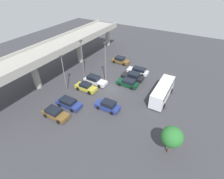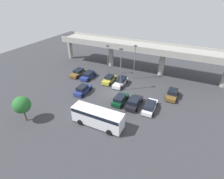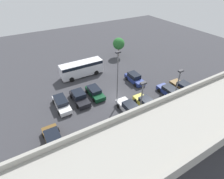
{
  "view_description": "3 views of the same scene",
  "coord_description": "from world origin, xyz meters",
  "px_view_note": "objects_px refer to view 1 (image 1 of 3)",
  "views": [
    {
      "loc": [
        -24.82,
        -14.08,
        19.99
      ],
      "look_at": [
        -1.38,
        -0.68,
        0.98
      ],
      "focal_mm": 28.0,
      "sensor_mm": 36.0,
      "label": 1
    },
    {
      "loc": [
        13.1,
        -27.21,
        18.87
      ],
      "look_at": [
        0.33,
        -0.81,
        1.54
      ],
      "focal_mm": 28.0,
      "sensor_mm": 36.0,
      "label": 2
    },
    {
      "loc": [
        11.91,
        19.57,
        17.75
      ],
      "look_at": [
        0.49,
        -0.1,
        1.66
      ],
      "focal_mm": 28.0,
      "sensor_mm": 36.0,
      "label": 3
    }
  ],
  "objects_px": {
    "parked_car_0": "(55,113)",
    "tree_front_left": "(172,137)",
    "parked_car_2": "(108,106)",
    "shuttle_bus": "(163,91)",
    "parked_car_1": "(69,103)",
    "parked_car_6": "(133,76)",
    "parked_car_3": "(86,87)",
    "lamp_post_by_overpass": "(105,62)",
    "parked_car_7": "(138,71)",
    "parked_car_5": "(128,83)",
    "parked_car_4": "(95,80)",
    "parked_car_8": "(120,60)",
    "lamp_post_mid_lot": "(64,71)",
    "lamp_post_near_aisle": "(82,56)"
  },
  "relations": [
    {
      "from": "parked_car_0",
      "to": "tree_front_left",
      "type": "relative_size",
      "value": 1.02
    },
    {
      "from": "parked_car_1",
      "to": "parked_car_0",
      "type": "bearing_deg",
      "value": -92.68
    },
    {
      "from": "shuttle_bus",
      "to": "tree_front_left",
      "type": "relative_size",
      "value": 1.85
    },
    {
      "from": "parked_car_2",
      "to": "shuttle_bus",
      "type": "bearing_deg",
      "value": -133.13
    },
    {
      "from": "parked_car_1",
      "to": "lamp_post_mid_lot",
      "type": "height_order",
      "value": "lamp_post_mid_lot"
    },
    {
      "from": "parked_car_2",
      "to": "parked_car_4",
      "type": "height_order",
      "value": "parked_car_4"
    },
    {
      "from": "parked_car_6",
      "to": "shuttle_bus",
      "type": "height_order",
      "value": "shuttle_bus"
    },
    {
      "from": "parked_car_0",
      "to": "parked_car_7",
      "type": "height_order",
      "value": "parked_car_7"
    },
    {
      "from": "parked_car_6",
      "to": "shuttle_bus",
      "type": "distance_m",
      "value": 8.14
    },
    {
      "from": "parked_car_2",
      "to": "lamp_post_mid_lot",
      "type": "height_order",
      "value": "lamp_post_mid_lot"
    },
    {
      "from": "parked_car_1",
      "to": "parked_car_6",
      "type": "distance_m",
      "value": 14.93
    },
    {
      "from": "parked_car_2",
      "to": "lamp_post_by_overpass",
      "type": "xyz_separation_m",
      "value": [
        6.43,
        4.29,
        4.43
      ]
    },
    {
      "from": "parked_car_1",
      "to": "parked_car_6",
      "type": "height_order",
      "value": "parked_car_6"
    },
    {
      "from": "parked_car_5",
      "to": "parked_car_8",
      "type": "relative_size",
      "value": 0.99
    },
    {
      "from": "parked_car_3",
      "to": "parked_car_6",
      "type": "distance_m",
      "value": 10.41
    },
    {
      "from": "parked_car_0",
      "to": "parked_car_4",
      "type": "height_order",
      "value": "parked_car_4"
    },
    {
      "from": "lamp_post_by_overpass",
      "to": "tree_front_left",
      "type": "distance_m",
      "value": 18.53
    },
    {
      "from": "lamp_post_by_overpass",
      "to": "parked_car_0",
      "type": "bearing_deg",
      "value": 170.04
    },
    {
      "from": "parked_car_8",
      "to": "shuttle_bus",
      "type": "distance_m",
      "value": 16.22
    },
    {
      "from": "parked_car_3",
      "to": "tree_front_left",
      "type": "relative_size",
      "value": 0.99
    },
    {
      "from": "parked_car_7",
      "to": "parked_car_1",
      "type": "bearing_deg",
      "value": 70.04
    },
    {
      "from": "parked_car_5",
      "to": "lamp_post_by_overpass",
      "type": "distance_m",
      "value": 6.37
    },
    {
      "from": "parked_car_0",
      "to": "parked_car_3",
      "type": "height_order",
      "value": "parked_car_3"
    },
    {
      "from": "parked_car_0",
      "to": "shuttle_bus",
      "type": "height_order",
      "value": "shuttle_bus"
    },
    {
      "from": "parked_car_1",
      "to": "parked_car_4",
      "type": "height_order",
      "value": "parked_car_4"
    },
    {
      "from": "parked_car_3",
      "to": "shuttle_bus",
      "type": "distance_m",
      "value": 14.55
    },
    {
      "from": "parked_car_4",
      "to": "parked_car_6",
      "type": "xyz_separation_m",
      "value": [
        5.37,
        -6.21,
        -0.03
      ]
    },
    {
      "from": "parked_car_0",
      "to": "tree_front_left",
      "type": "height_order",
      "value": "tree_front_left"
    },
    {
      "from": "parked_car_0",
      "to": "parked_car_6",
      "type": "xyz_separation_m",
      "value": [
        16.72,
        -6.17,
        0.05
      ]
    },
    {
      "from": "parked_car_1",
      "to": "parked_car_2",
      "type": "relative_size",
      "value": 1.05
    },
    {
      "from": "shuttle_bus",
      "to": "parked_car_7",
      "type": "bearing_deg",
      "value": 49.24
    },
    {
      "from": "parked_car_2",
      "to": "shuttle_bus",
      "type": "distance_m",
      "value": 10.38
    },
    {
      "from": "parked_car_8",
      "to": "parked_car_6",
      "type": "bearing_deg",
      "value": -43.71
    },
    {
      "from": "parked_car_1",
      "to": "parked_car_7",
      "type": "bearing_deg",
      "value": 70.04
    },
    {
      "from": "parked_car_4",
      "to": "parked_car_8",
      "type": "xyz_separation_m",
      "value": [
        11.13,
        -0.2,
        -0.04
      ]
    },
    {
      "from": "parked_car_7",
      "to": "lamp_post_by_overpass",
      "type": "relative_size",
      "value": 0.53
    },
    {
      "from": "parked_car_5",
      "to": "lamp_post_mid_lot",
      "type": "distance_m",
      "value": 12.75
    },
    {
      "from": "parked_car_0",
      "to": "lamp_post_mid_lot",
      "type": "xyz_separation_m",
      "value": [
        6.51,
        3.4,
        3.67
      ]
    },
    {
      "from": "parked_car_7",
      "to": "lamp_post_by_overpass",
      "type": "distance_m",
      "value": 9.57
    },
    {
      "from": "parked_car_3",
      "to": "tree_front_left",
      "type": "bearing_deg",
      "value": -19.17
    },
    {
      "from": "shuttle_bus",
      "to": "lamp_post_mid_lot",
      "type": "relative_size",
      "value": 1.12
    },
    {
      "from": "parked_car_3",
      "to": "parked_car_8",
      "type": "distance_m",
      "value": 14.0
    },
    {
      "from": "parked_car_1",
      "to": "parked_car_2",
      "type": "distance_m",
      "value": 6.84
    },
    {
      "from": "parked_car_8",
      "to": "lamp_post_near_aisle",
      "type": "bearing_deg",
      "value": -113.58
    },
    {
      "from": "tree_front_left",
      "to": "lamp_post_mid_lot",
      "type": "bearing_deg",
      "value": 78.62
    },
    {
      "from": "parked_car_2",
      "to": "lamp_post_by_overpass",
      "type": "distance_m",
      "value": 8.91
    },
    {
      "from": "parked_car_4",
      "to": "parked_car_1",
      "type": "bearing_deg",
      "value": -88.72
    },
    {
      "from": "parked_car_8",
      "to": "lamp_post_by_overpass",
      "type": "xyz_separation_m",
      "value": [
        -10.29,
        -1.98,
        4.47
      ]
    },
    {
      "from": "parked_car_5",
      "to": "parked_car_1",
      "type": "bearing_deg",
      "value": 60.69
    },
    {
      "from": "parked_car_2",
      "to": "parked_car_7",
      "type": "bearing_deg",
      "value": -88.9
    }
  ]
}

